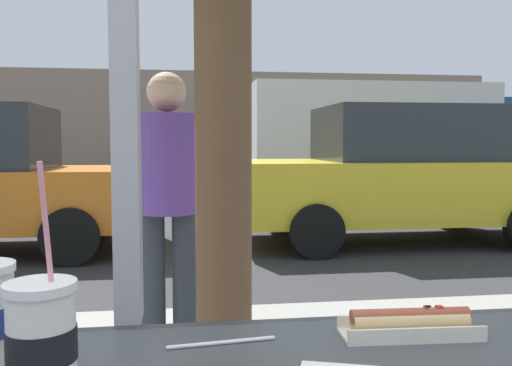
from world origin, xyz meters
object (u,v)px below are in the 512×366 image
hotdog_tray_far (410,323)px  pedestrian (168,197)px  box_truck (399,136)px  soda_cup_right (42,343)px  parked_car_yellow (400,174)px

hotdog_tray_far → pedestrian: size_ratio=0.15×
hotdog_tray_far → box_truck: bearing=67.5°
soda_cup_right → parked_car_yellow: bearing=63.5°
hotdog_tray_far → pedestrian: bearing=102.8°
pedestrian → hotdog_tray_far: bearing=-77.2°
hotdog_tray_far → parked_car_yellow: parked_car_yellow is taller
box_truck → pedestrian: bearing=-119.5°
box_truck → soda_cup_right: bearing=-114.7°
parked_car_yellow → pedestrian: (-2.99, -3.84, 0.13)m
box_truck → parked_car_yellow: bearing=-112.5°
parked_car_yellow → box_truck: size_ratio=0.60×
box_truck → hotdog_tray_far: bearing=-112.5°
parked_car_yellow → box_truck: box_truck is taller
box_truck → pedestrian: 10.50m
parked_car_yellow → pedestrian: parked_car_yellow is taller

